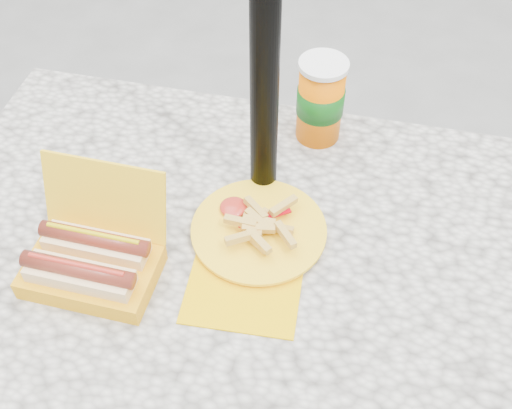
% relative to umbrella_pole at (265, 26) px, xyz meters
% --- Properties ---
extents(picnic_table, '(1.20, 0.80, 0.75)m').
position_rel_umbrella_pole_xyz_m(picnic_table, '(0.00, -0.16, -0.46)').
color(picnic_table, beige).
rests_on(picnic_table, ground).
extents(umbrella_pole, '(0.05, 0.05, 2.20)m').
position_rel_umbrella_pole_xyz_m(umbrella_pole, '(0.00, 0.00, 0.00)').
color(umbrella_pole, black).
rests_on(umbrella_pole, ground).
extents(hotdog_box, '(0.22, 0.19, 0.17)m').
position_rel_umbrella_pole_xyz_m(hotdog_box, '(-0.23, -0.28, -0.31)').
color(hotdog_box, yellow).
rests_on(hotdog_box, picnic_table).
extents(fries_plate, '(0.24, 0.33, 0.05)m').
position_rel_umbrella_pole_xyz_m(fries_plate, '(0.02, -0.14, -0.34)').
color(fries_plate, '#EDB500').
rests_on(fries_plate, picnic_table).
extents(soda_cup, '(0.10, 0.10, 0.18)m').
position_rel_umbrella_pole_xyz_m(soda_cup, '(0.08, 0.16, -0.26)').
color(soda_cup, '#FF6F00').
rests_on(soda_cup, picnic_table).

